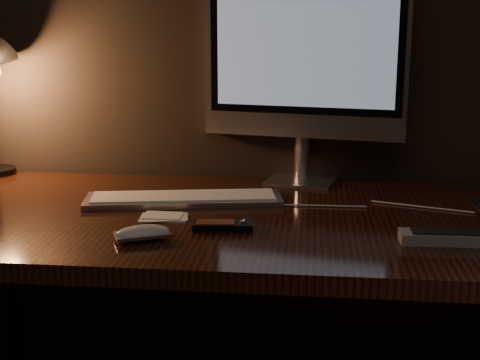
# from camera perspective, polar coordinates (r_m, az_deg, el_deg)

# --- Properties ---
(desk) EXTENTS (1.60, 0.75, 0.75)m
(desk) POSITION_cam_1_polar(r_m,az_deg,el_deg) (1.66, -0.50, -6.44)
(desk) COLOR #33150B
(desk) RESTS_ON ground
(monitor) EXTENTS (0.55, 0.19, 0.58)m
(monitor) POSITION_cam_1_polar(r_m,az_deg,el_deg) (1.82, 5.49, 10.39)
(monitor) COLOR silver
(monitor) RESTS_ON desk
(keyboard) EXTENTS (0.50, 0.22, 0.02)m
(keyboard) POSITION_cam_1_polar(r_m,az_deg,el_deg) (1.66, -4.83, -1.58)
(keyboard) COLOR silver
(keyboard) RESTS_ON desk
(mouse) EXTENTS (0.13, 0.10, 0.02)m
(mouse) POSITION_cam_1_polar(r_m,az_deg,el_deg) (1.38, -8.31, -4.65)
(mouse) COLOR white
(mouse) RESTS_ON desk
(media_remote) EXTENTS (0.13, 0.06, 0.02)m
(media_remote) POSITION_cam_1_polar(r_m,az_deg,el_deg) (1.43, -1.49, -3.91)
(media_remote) COLOR black
(media_remote) RESTS_ON desk
(tv_remote) EXTENTS (0.22, 0.06, 0.03)m
(tv_remote) POSITION_cam_1_polar(r_m,az_deg,el_deg) (1.41, 17.96, -4.67)
(tv_remote) COLOR #96989B
(tv_remote) RESTS_ON desk
(papers) EXTENTS (0.11, 0.08, 0.01)m
(papers) POSITION_cam_1_polar(r_m,az_deg,el_deg) (1.53, -6.53, -3.14)
(papers) COLOR white
(papers) RESTS_ON desk
(cable) EXTENTS (0.50, 0.10, 0.00)m
(cable) POSITION_cam_1_polar(r_m,az_deg,el_deg) (1.63, 10.76, -2.31)
(cable) COLOR white
(cable) RESTS_ON desk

